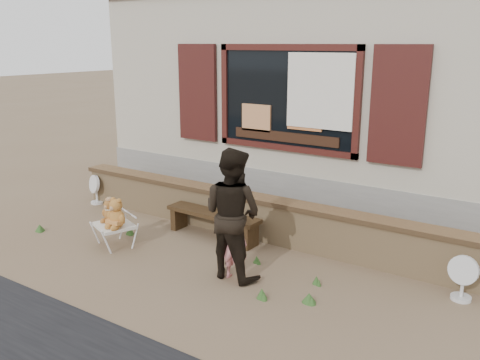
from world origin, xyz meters
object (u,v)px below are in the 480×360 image
Objects in this scene: teddy_bear_right at (117,212)px; adult at (232,214)px; folding_chair at (114,226)px; teddy_bear_left at (110,210)px; child at (234,243)px; bench at (213,219)px.

teddy_bear_right is 0.27× the size of adult.
folding_chair is 1.90× the size of teddy_bear_left.
teddy_bear_left is (-0.13, 0.05, 0.21)m from folding_chair.
teddy_bear_left is 0.38× the size of child.
folding_chair is 0.26m from teddy_bear_left.
teddy_bear_right is 1.91m from adult.
bench is at bearing 73.55° from teddy_bear_right.
teddy_bear_right is (0.26, -0.10, 0.04)m from teddy_bear_left.
teddy_bear_left is at bearing -136.22° from bench.
bench is 1.48m from child.
adult is (1.88, 0.20, 0.28)m from teddy_bear_right.
teddy_bear_left is at bearing -180.00° from teddy_bear_right.
folding_chair is 0.29m from teddy_bear_right.
teddy_bear_right reaches higher than folding_chair.
teddy_bear_left is 0.22× the size of adult.
teddy_bear_left reaches higher than bench.
teddy_bear_left is at bearing -4.05° from child.
teddy_bear_right is at bearing -0.00° from folding_chair.
folding_chair is at bearing 180.00° from teddy_bear_right.
adult reaches higher than teddy_bear_left.
folding_chair is 2.08m from adult.
teddy_bear_right is at bearing -126.12° from bench.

